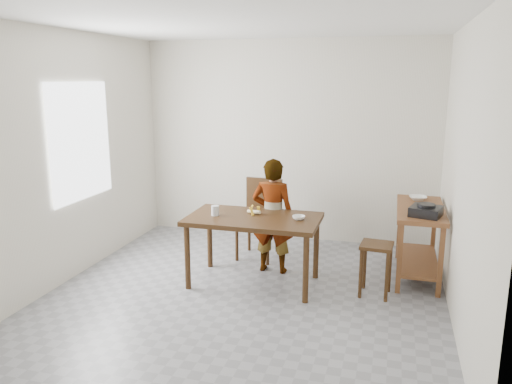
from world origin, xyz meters
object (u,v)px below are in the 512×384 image
(child, at_px, (273,216))
(dining_table, at_px, (254,250))
(stool, at_px, (375,269))
(prep_counter, at_px, (418,242))
(dining_chair, at_px, (258,220))

(child, bearing_deg, dining_table, 74.93)
(dining_table, xyz_separation_m, stool, (1.29, 0.04, -0.10))
(dining_table, height_order, prep_counter, prep_counter)
(child, bearing_deg, stool, 163.75)
(prep_counter, relative_size, dining_chair, 1.24)
(dining_chair, xyz_separation_m, stool, (1.45, -0.75, -0.21))
(child, xyz_separation_m, stool, (1.18, -0.36, -0.38))
(prep_counter, distance_m, stool, 0.80)
(child, relative_size, stool, 2.39)
(prep_counter, bearing_deg, dining_table, -157.85)
(prep_counter, height_order, stool, prep_counter)
(prep_counter, distance_m, child, 1.66)
(dining_chair, distance_m, stool, 1.65)
(prep_counter, bearing_deg, child, -169.47)
(stool, bearing_deg, dining_table, -178.06)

